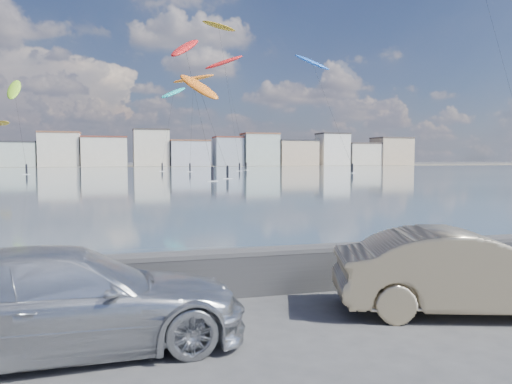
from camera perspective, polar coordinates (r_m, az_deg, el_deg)
ground at (r=8.65m, az=0.87°, el=-16.61°), size 700.00×700.00×0.00m
bay_water at (r=99.34m, az=-14.45°, el=2.01°), size 500.00×177.00×0.00m
far_shore_strip at (r=207.80m, az=-15.17°, el=2.91°), size 500.00×60.00×0.00m
seawall at (r=11.00m, az=-3.21°, el=-8.99°), size 400.00×0.36×1.08m
far_buildings at (r=193.82m, az=-14.76°, el=4.64°), size 240.79×13.26×14.60m
car_silver at (r=8.50m, az=-20.74°, el=-11.46°), size 5.74×2.58×1.63m
car_champagne at (r=10.66m, az=22.74°, el=-8.40°), size 5.25×3.19×1.64m
kitesurfer_1 at (r=133.88m, az=-4.27°, el=18.23°), size 9.23×17.14×38.91m
kitesurfer_3 at (r=77.87m, az=-8.08°, el=15.85°), size 6.77×16.03×22.05m
kitesurfer_4 at (r=115.37m, az=6.50°, el=14.32°), size 8.60×15.91×26.72m
kitesurfer_6 at (r=116.28m, az=-25.91°, el=10.41°), size 6.22×17.36×20.41m
kitesurfer_7 at (r=120.39m, az=-7.16°, el=12.62°), size 10.11×9.99×23.11m
kitesurfer_8 at (r=140.37m, az=-3.68°, el=14.49°), size 10.74×15.38×31.85m
kitesurfer_9 at (r=125.60m, az=-9.42°, el=11.02°), size 8.40×11.28×21.11m
kitesurfer_11 at (r=80.52m, az=-6.51°, el=11.72°), size 7.19×10.85×17.17m
kitesurfer_13 at (r=157.71m, az=-27.08°, el=6.93°), size 7.50×19.42×13.78m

